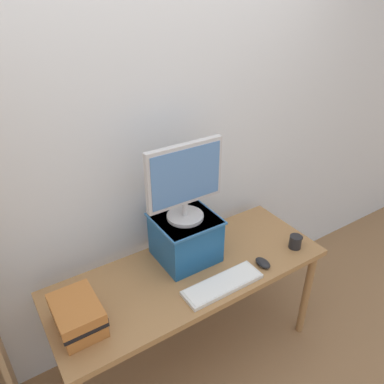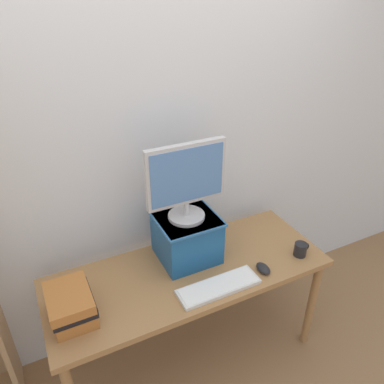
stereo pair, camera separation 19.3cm
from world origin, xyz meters
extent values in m
plane|color=olive|center=(0.00, 0.00, 0.00)|extent=(12.00, 12.00, 0.00)
cube|color=silver|center=(0.00, 0.43, 1.30)|extent=(7.00, 0.08, 2.60)
cube|color=#9E7042|center=(0.00, 0.00, 0.70)|extent=(1.60, 0.61, 0.04)
cylinder|color=#9E7042|center=(0.75, -0.26, 0.34)|extent=(0.05, 0.05, 0.69)
cylinder|color=#9E7042|center=(-0.75, 0.26, 0.34)|extent=(0.05, 0.05, 0.69)
cylinder|color=#9E7042|center=(0.75, 0.26, 0.34)|extent=(0.05, 0.05, 0.69)
cube|color=#195189|center=(0.04, 0.12, 0.86)|extent=(0.32, 0.32, 0.28)
cube|color=#2D669E|center=(0.04, 0.12, 0.99)|extent=(0.34, 0.33, 0.01)
cylinder|color=#B7B7BA|center=(0.04, 0.12, 1.01)|extent=(0.21, 0.21, 0.02)
cylinder|color=#B7B7BA|center=(0.04, 0.12, 1.06)|extent=(0.03, 0.03, 0.08)
cube|color=#B7B7BA|center=(0.04, 0.12, 1.27)|extent=(0.45, 0.04, 0.34)
cube|color=#4C7AB7|center=(0.04, 0.10, 1.27)|extent=(0.41, 0.00, 0.30)
cube|color=silver|center=(0.08, -0.20, 0.73)|extent=(0.45, 0.14, 0.02)
cube|color=white|center=(0.08, -0.20, 0.75)|extent=(0.43, 0.13, 0.00)
ellipsoid|color=black|center=(0.37, -0.19, 0.74)|extent=(0.06, 0.10, 0.04)
cube|color=#AD662D|center=(-0.65, -0.05, 0.75)|extent=(0.19, 0.26, 0.07)
cube|color=black|center=(-0.65, -0.05, 0.81)|extent=(0.21, 0.25, 0.05)
cube|color=#AD662D|center=(-0.66, -0.06, 0.86)|extent=(0.20, 0.27, 0.05)
cylinder|color=black|center=(0.65, -0.17, 0.76)|extent=(0.07, 0.07, 0.08)
torus|color=black|center=(0.69, -0.17, 0.77)|extent=(0.05, 0.01, 0.05)
camera|label=1|loc=(-0.87, -1.36, 2.16)|focal=35.00mm
camera|label=2|loc=(-0.70, -1.46, 2.16)|focal=35.00mm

